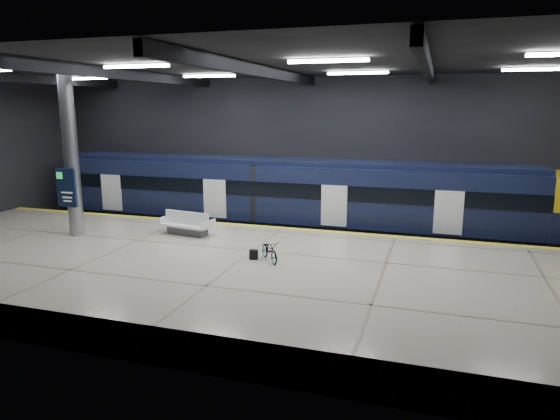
% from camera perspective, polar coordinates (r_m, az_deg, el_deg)
% --- Properties ---
extents(ground, '(30.00, 30.00, 0.00)m').
position_cam_1_polar(ground, '(20.27, -2.11, -6.87)').
color(ground, black).
rests_on(ground, ground).
extents(room_shell, '(30.10, 16.10, 8.05)m').
position_cam_1_polar(room_shell, '(19.23, -2.24, 9.51)').
color(room_shell, black).
rests_on(room_shell, ground).
extents(platform, '(30.00, 11.00, 1.10)m').
position_cam_1_polar(platform, '(17.88, -4.85, -7.61)').
color(platform, beige).
rests_on(platform, ground).
extents(safety_strip, '(30.00, 0.40, 0.01)m').
position_cam_1_polar(safety_strip, '(22.46, 0.24, -2.07)').
color(safety_strip, yellow).
rests_on(safety_strip, platform).
extents(rails, '(30.00, 1.52, 0.16)m').
position_cam_1_polar(rails, '(25.27, 2.10, -2.92)').
color(rails, gray).
rests_on(rails, ground).
extents(train, '(29.40, 2.84, 3.79)m').
position_cam_1_polar(train, '(24.63, 4.11, 1.39)').
color(train, black).
rests_on(train, ground).
extents(bench, '(2.40, 1.29, 1.00)m').
position_cam_1_polar(bench, '(21.63, -10.55, -1.86)').
color(bench, '#595B60').
rests_on(bench, platform).
extents(bicycle, '(1.30, 1.44, 0.76)m').
position_cam_1_polar(bicycle, '(17.67, -1.19, -4.64)').
color(bicycle, '#99999E').
rests_on(bicycle, platform).
extents(pannier_bag, '(0.33, 0.24, 0.35)m').
position_cam_1_polar(pannier_bag, '(17.93, -3.01, -5.10)').
color(pannier_bag, black).
rests_on(pannier_bag, platform).
extents(info_column, '(0.90, 0.78, 6.90)m').
position_cam_1_polar(info_column, '(22.48, -22.82, 5.71)').
color(info_column, '#9EA0A5').
rests_on(info_column, platform).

